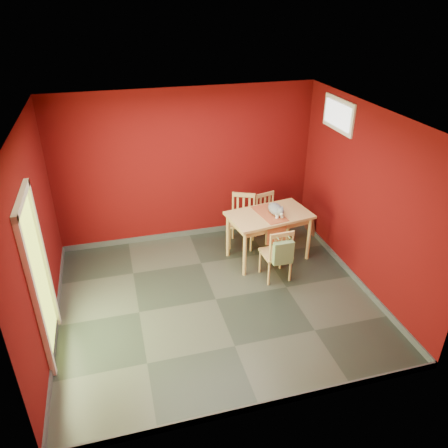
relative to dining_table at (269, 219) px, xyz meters
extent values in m
plane|color=#2D342D|center=(-1.14, -0.90, -0.72)|extent=(4.50, 4.50, 0.00)
plane|color=#540809|center=(-1.14, 1.10, 0.63)|extent=(4.50, 0.00, 4.50)
plane|color=#540809|center=(-1.14, -2.90, 0.63)|extent=(4.50, 0.00, 4.50)
plane|color=#540809|center=(-3.39, -0.90, 0.63)|extent=(0.00, 4.00, 4.00)
plane|color=#540809|center=(1.11, -0.90, 0.63)|extent=(0.00, 4.00, 4.00)
plane|color=white|center=(-1.14, -0.90, 1.98)|extent=(4.50, 4.50, 0.00)
cube|color=#3F4244|center=(-1.14, 1.09, -0.67)|extent=(4.50, 0.02, 0.10)
cube|color=#3F4244|center=(-1.14, -2.89, -0.67)|extent=(4.50, 0.02, 0.10)
cube|color=#3F4244|center=(-3.38, -0.90, -0.67)|extent=(0.03, 4.00, 0.10)
cube|color=#3F4244|center=(1.10, -0.90, -0.67)|extent=(0.03, 4.00, 0.10)
cube|color=#B7D838|center=(-3.38, -1.30, 0.30)|extent=(0.02, 0.85, 2.05)
cube|color=white|center=(-3.35, -1.77, 0.34)|extent=(0.06, 0.08, 2.13)
cube|color=white|center=(-3.35, -0.84, 0.34)|extent=(0.06, 0.08, 2.13)
cube|color=white|center=(-3.35, -1.30, 1.37)|extent=(0.06, 1.01, 0.08)
cube|color=white|center=(1.09, 0.10, 1.63)|extent=(0.03, 0.90, 0.50)
cube|color=white|center=(1.07, 0.10, 1.63)|extent=(0.02, 0.76, 0.36)
cube|color=silver|center=(0.46, 1.09, -0.42)|extent=(0.08, 0.02, 0.12)
cube|color=tan|center=(0.00, 0.00, 0.08)|extent=(1.43, 0.96, 0.04)
cube|color=tan|center=(0.00, 0.00, 0.00)|extent=(1.27, 0.81, 0.11)
cylinder|color=tan|center=(-0.54, -0.41, -0.33)|extent=(0.06, 0.06, 0.78)
cylinder|color=tan|center=(-0.64, 0.23, -0.33)|extent=(0.06, 0.06, 0.78)
cylinder|color=tan|center=(0.64, -0.23, -0.33)|extent=(0.06, 0.06, 0.78)
cylinder|color=tan|center=(0.54, 0.41, -0.33)|extent=(0.06, 0.06, 0.78)
cube|color=#AC4E2C|center=(0.00, 0.00, 0.11)|extent=(0.44, 0.75, 0.01)
cube|color=#AC4E2C|center=(0.00, -0.35, -0.07)|extent=(0.34, 0.06, 0.35)
cube|color=tan|center=(-0.30, 0.51, -0.28)|extent=(0.58, 0.58, 0.04)
cylinder|color=tan|center=(-0.55, 0.42, -0.51)|extent=(0.04, 0.04, 0.43)
cylinder|color=tan|center=(-0.39, 0.76, -0.51)|extent=(0.04, 0.04, 0.43)
cylinder|color=tan|center=(-0.21, 0.26, -0.51)|extent=(0.04, 0.04, 0.43)
cylinder|color=tan|center=(-0.05, 0.60, -0.51)|extent=(0.04, 0.04, 0.43)
cylinder|color=tan|center=(-0.39, 0.76, -0.02)|extent=(0.04, 0.04, 0.47)
cylinder|color=tan|center=(-0.05, 0.60, -0.02)|extent=(0.04, 0.04, 0.47)
cube|color=tan|center=(-0.22, 0.68, 0.17)|extent=(0.37, 0.20, 0.07)
cube|color=tan|center=(-0.32, 0.72, -0.06)|extent=(0.04, 0.03, 0.36)
cube|color=tan|center=(-0.22, 0.68, -0.06)|extent=(0.04, 0.03, 0.36)
cube|color=tan|center=(-0.13, 0.64, -0.06)|extent=(0.04, 0.03, 0.36)
cube|color=tan|center=(0.25, 0.59, -0.32)|extent=(0.48, 0.48, 0.04)
cylinder|color=tan|center=(0.12, 0.39, -0.53)|extent=(0.03, 0.03, 0.39)
cylinder|color=tan|center=(0.04, 0.72, -0.53)|extent=(0.03, 0.03, 0.39)
cylinder|color=tan|center=(0.45, 0.47, -0.53)|extent=(0.03, 0.03, 0.39)
cylinder|color=tan|center=(0.37, 0.80, -0.53)|extent=(0.03, 0.03, 0.39)
cylinder|color=tan|center=(0.04, 0.72, -0.09)|extent=(0.03, 0.03, 0.43)
cylinder|color=tan|center=(0.37, 0.80, -0.09)|extent=(0.03, 0.03, 0.43)
cube|color=tan|center=(0.21, 0.76, 0.09)|extent=(0.36, 0.12, 0.07)
cube|color=tan|center=(0.11, 0.74, -0.12)|extent=(0.04, 0.03, 0.33)
cube|color=tan|center=(0.21, 0.76, -0.12)|extent=(0.04, 0.03, 0.33)
cube|color=tan|center=(0.30, 0.78, -0.12)|extent=(0.04, 0.03, 0.33)
cube|color=tan|center=(-0.09, -0.57, -0.29)|extent=(0.44, 0.44, 0.04)
cylinder|color=tan|center=(0.08, -0.39, -0.52)|extent=(0.04, 0.04, 0.41)
cylinder|color=tan|center=(0.10, -0.75, -0.52)|extent=(0.04, 0.04, 0.41)
cylinder|color=tan|center=(-0.28, -0.40, -0.52)|extent=(0.04, 0.04, 0.41)
cylinder|color=tan|center=(-0.26, -0.76, -0.52)|extent=(0.04, 0.04, 0.41)
cylinder|color=tan|center=(0.10, -0.75, -0.05)|extent=(0.04, 0.04, 0.45)
cylinder|color=tan|center=(-0.26, -0.76, -0.05)|extent=(0.04, 0.04, 0.45)
cube|color=tan|center=(-0.08, -0.75, 0.13)|extent=(0.38, 0.05, 0.07)
cube|color=tan|center=(0.02, -0.75, -0.09)|extent=(0.04, 0.02, 0.35)
cube|color=tan|center=(-0.08, -0.75, -0.09)|extent=(0.04, 0.02, 0.35)
cube|color=tan|center=(-0.18, -0.76, -0.09)|extent=(0.04, 0.02, 0.35)
cube|color=#6B8857|center=(-0.08, -0.83, -0.13)|extent=(0.31, 0.10, 0.37)
cylinder|color=#6B8857|center=(-0.17, -0.77, 0.11)|extent=(0.02, 0.15, 0.02)
cylinder|color=#6B8857|center=(0.01, -0.77, 0.11)|extent=(0.02, 0.15, 0.02)
cube|color=brown|center=(1.05, 0.60, -0.53)|extent=(0.13, 0.38, 0.38)
cube|color=black|center=(1.05, 0.60, -0.53)|extent=(0.09, 0.27, 0.27)
camera|label=1|loc=(-2.38, -5.91, 3.33)|focal=35.00mm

